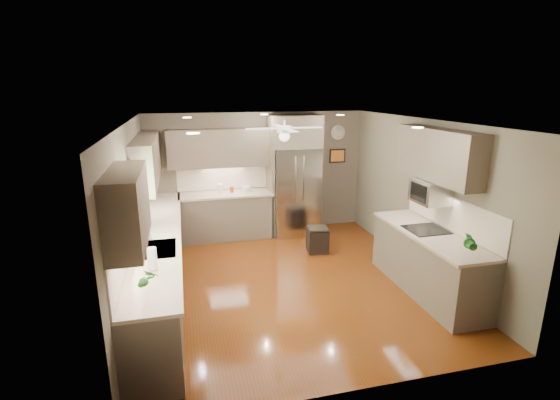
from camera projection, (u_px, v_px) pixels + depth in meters
name	position (u px, v px, depth m)	size (l,w,h in m)	color
floor	(289.00, 281.00, 6.45)	(5.00, 5.00, 0.00)	#52260B
ceiling	(290.00, 122.00, 5.78)	(5.00, 5.00, 0.00)	white
wall_back	(258.00, 173.00, 8.45)	(4.50, 4.50, 0.00)	#61584A
wall_front	(359.00, 278.00, 3.77)	(4.50, 4.50, 0.00)	#61584A
wall_left	(132.00, 217.00, 5.59)	(5.00, 5.00, 0.00)	#61584A
wall_right	(422.00, 196.00, 6.63)	(5.00, 5.00, 0.00)	#61584A
canister_c	(220.00, 189.00, 8.06)	(0.12, 0.12, 0.20)	beige
canister_d	(232.00, 190.00, 8.12)	(0.08, 0.08, 0.12)	maroon
soap_bottle	(146.00, 235.00, 5.48)	(0.09, 0.10, 0.21)	white
potted_plant_left	(149.00, 278.00, 4.12)	(0.16, 0.11, 0.31)	#184F16
potted_plant_right	(471.00, 243.00, 5.05)	(0.18, 0.15, 0.33)	#184F16
bowl	(247.00, 191.00, 8.17)	(0.22, 0.22, 0.05)	beige
left_run	(159.00, 261.00, 6.00)	(0.65, 4.70, 1.45)	brown
back_run	(226.00, 215.00, 8.21)	(1.85, 0.65, 1.45)	brown
uppers	(233.00, 159.00, 6.44)	(4.50, 4.70, 0.95)	brown
window	(128.00, 205.00, 5.05)	(0.05, 1.12, 0.92)	#BFF2B2
sink	(156.00, 251.00, 5.29)	(0.50, 0.70, 0.32)	silver
refrigerator	(295.00, 178.00, 8.31)	(1.06, 0.75, 2.45)	silver
right_run	(428.00, 261.00, 6.01)	(0.70, 2.20, 1.45)	brown
microwave	(431.00, 192.00, 6.01)	(0.43, 0.55, 0.34)	silver
ceiling_fan	(284.00, 131.00, 6.11)	(1.18, 1.18, 0.32)	white
recessed_lights	(280.00, 120.00, 6.15)	(2.84, 3.14, 0.01)	white
wall_clock	(338.00, 133.00, 8.63)	(0.30, 0.03, 0.30)	white
framed_print	(337.00, 156.00, 8.76)	(0.36, 0.03, 0.30)	black
stool	(318.00, 239.00, 7.56)	(0.42, 0.42, 0.46)	black
paper_towel	(152.00, 258.00, 4.63)	(0.11, 0.11, 0.27)	white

